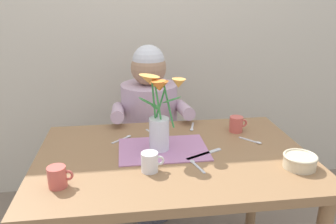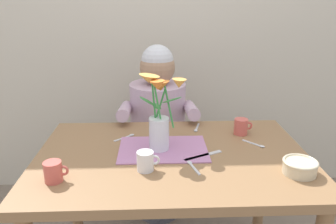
# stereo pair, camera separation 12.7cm
# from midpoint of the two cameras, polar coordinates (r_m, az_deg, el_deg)

# --- Properties ---
(wood_panel_backdrop) EXTENTS (4.00, 0.10, 2.50)m
(wood_panel_backdrop) POSITION_cam_midpoint_polar(r_m,az_deg,el_deg) (2.39, -4.45, 15.53)
(wood_panel_backdrop) COLOR beige
(wood_panel_backdrop) RESTS_ON ground_plane
(dining_table) EXTENTS (1.20, 0.80, 0.74)m
(dining_table) POSITION_cam_midpoint_polar(r_m,az_deg,el_deg) (1.54, -1.50, -10.41)
(dining_table) COLOR olive
(dining_table) RESTS_ON ground_plane
(seated_person) EXTENTS (0.45, 0.47, 1.14)m
(seated_person) POSITION_cam_midpoint_polar(r_m,az_deg,el_deg) (2.12, -4.80, -4.16)
(seated_person) COLOR #4C4C56
(seated_person) RESTS_ON ground_plane
(striped_placemat) EXTENTS (0.40, 0.28, 0.00)m
(striped_placemat) POSITION_cam_midpoint_polar(r_m,az_deg,el_deg) (1.53, -3.21, -6.38)
(striped_placemat) COLOR #B275A3
(striped_placemat) RESTS_ON dining_table
(flower_vase) EXTENTS (0.23, 0.19, 0.35)m
(flower_vase) POSITION_cam_midpoint_polar(r_m,az_deg,el_deg) (1.47, -3.96, -0.19)
(flower_vase) COLOR silver
(flower_vase) RESTS_ON dining_table
(ceramic_bowl) EXTENTS (0.14, 0.14, 0.06)m
(ceramic_bowl) POSITION_cam_midpoint_polar(r_m,az_deg,el_deg) (1.45, 19.21, -7.88)
(ceramic_bowl) COLOR beige
(ceramic_bowl) RESTS_ON dining_table
(dinner_knife) EXTENTS (0.18, 0.10, 0.00)m
(dinner_knife) POSITION_cam_midpoint_polar(r_m,az_deg,el_deg) (1.49, 3.73, -7.23)
(dinner_knife) COLOR silver
(dinner_knife) RESTS_ON dining_table
(tea_cup) EXTENTS (0.09, 0.07, 0.08)m
(tea_cup) POSITION_cam_midpoint_polar(r_m,az_deg,el_deg) (1.35, -5.80, -8.51)
(tea_cup) COLOR silver
(tea_cup) RESTS_ON dining_table
(coffee_cup) EXTENTS (0.09, 0.07, 0.08)m
(coffee_cup) POSITION_cam_midpoint_polar(r_m,az_deg,el_deg) (1.74, 9.54, -2.09)
(coffee_cup) COLOR #CC564C
(coffee_cup) RESTS_ON dining_table
(ceramic_mug) EXTENTS (0.09, 0.07, 0.08)m
(ceramic_mug) POSITION_cam_midpoint_polar(r_m,az_deg,el_deg) (1.32, -20.96, -10.33)
(ceramic_mug) COLOR #CC564C
(ceramic_mug) RESTS_ON dining_table
(spoon_0) EXTENTS (0.05, 0.12, 0.01)m
(spoon_0) POSITION_cam_midpoint_polar(r_m,az_deg,el_deg) (1.76, 2.07, -2.76)
(spoon_0) COLOR silver
(spoon_0) RESTS_ON dining_table
(spoon_1) EXTENTS (0.10, 0.09, 0.01)m
(spoon_1) POSITION_cam_midpoint_polar(r_m,az_deg,el_deg) (1.66, -9.58, -4.44)
(spoon_1) COLOR silver
(spoon_1) RESTS_ON dining_table
(spoon_2) EXTENTS (0.09, 0.10, 0.01)m
(spoon_2) POSITION_cam_midpoint_polar(r_m,az_deg,el_deg) (1.64, 12.28, -4.95)
(spoon_2) COLOR silver
(spoon_2) RESTS_ON dining_table
(spoon_3) EXTENTS (0.05, 0.12, 0.01)m
(spoon_3) POSITION_cam_midpoint_polar(r_m,az_deg,el_deg) (1.40, 2.04, -8.93)
(spoon_3) COLOR silver
(spoon_3) RESTS_ON dining_table
(spoon_4) EXTENTS (0.07, 0.11, 0.01)m
(spoon_4) POSITION_cam_midpoint_polar(r_m,az_deg,el_deg) (1.69, -4.34, -3.80)
(spoon_4) COLOR silver
(spoon_4) RESTS_ON dining_table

